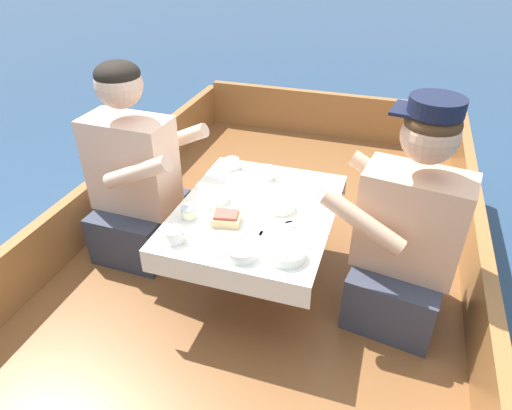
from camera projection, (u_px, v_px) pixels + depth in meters
The scene contains 25 objects.
ground_plane at pixel (257, 325), 2.41m from camera, with size 60.00×60.00×0.00m, color navy.
boat_deck at pixel (257, 302), 2.32m from camera, with size 2.00×3.64×0.35m, color brown.
gunwale_port at pixel (82, 217), 2.40m from camera, with size 0.06×3.64×0.29m, color #936033.
gunwale_starboard at pixel (480, 297), 1.89m from camera, with size 0.06×3.64×0.29m, color #936033.
bow_coaming at pixel (327, 114), 3.57m from camera, with size 1.88×0.06×0.34m, color #936033.
cockpit_table at pixel (256, 216), 2.01m from camera, with size 0.67×0.84×0.40m.
person_port at pixel (136, 181), 2.21m from camera, with size 0.53×0.45×0.97m.
person_starboard at pixel (406, 237), 1.83m from camera, with size 0.57×0.51×0.97m.
plate_sandwich at pixel (226, 224), 1.89m from camera, with size 0.21×0.21×0.01m.
plate_bread at pixel (303, 185), 2.16m from camera, with size 0.20×0.20×0.01m.
sandwich at pixel (226, 218), 1.87m from camera, with size 0.13×0.11×0.05m.
bowl_port_near at pixel (286, 252), 1.70m from camera, with size 0.15×0.15×0.04m.
bowl_starboard_near at pixel (242, 251), 1.71m from camera, with size 0.12×0.12×0.04m.
bowl_center_far at pixel (214, 196), 2.04m from camera, with size 0.14×0.14×0.04m.
bowl_port_far at pixel (280, 205), 1.98m from camera, with size 0.13×0.13×0.04m.
coffee_cup_port at pixel (175, 235), 1.78m from camera, with size 0.10×0.08×0.05m.
coffee_cup_starboard at pixel (232, 163), 2.30m from camera, with size 0.10×0.08×0.05m.
coffee_cup_center at pixel (268, 173), 2.20m from camera, with size 0.09×0.06×0.06m.
tin_can at pixel (189, 213), 1.92m from camera, with size 0.07×0.07×0.05m.
utensil_knife_port at pixel (311, 218), 1.93m from camera, with size 0.11×0.15×0.00m.
utensil_fork_port at pixel (257, 241), 1.79m from camera, with size 0.02×0.17×0.00m.
utensil_fork_starboard at pixel (277, 225), 1.89m from camera, with size 0.15×0.12×0.00m.
utensil_knife_starboard at pixel (249, 188), 2.14m from camera, with size 0.12×0.14×0.00m.
utensil_spoon_starboard at pixel (241, 206), 2.01m from camera, with size 0.13×0.13×0.01m.
utensil_spoon_port at pixel (302, 228), 1.86m from camera, with size 0.17×0.04×0.01m.
Camera 1 is at (0.51, -1.61, 1.83)m, focal length 32.00 mm.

